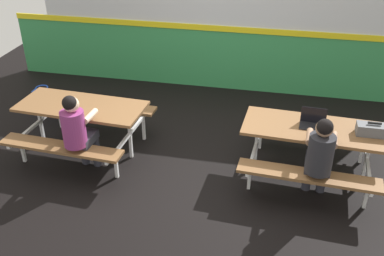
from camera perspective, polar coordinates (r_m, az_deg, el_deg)
The scene contains 9 objects.
ground_plane at distance 6.39m, azimuth 0.19°, elevation -3.92°, with size 10.00×10.00×0.02m, color black.
accent_backdrop at distance 8.11m, azimuth 3.95°, elevation 13.36°, with size 8.00×0.14×2.60m.
picnic_table_left at distance 6.46m, azimuth -13.86°, elevation 1.56°, with size 1.81×1.65×0.74m.
picnic_table_right at distance 5.94m, azimuth 15.11°, elevation -1.31°, with size 1.81×1.65×0.74m.
student_nearer at distance 5.87m, azimuth -14.47°, elevation -0.07°, with size 0.38×0.53×1.21m.
student_further at distance 5.39m, azimuth 16.05°, elevation -3.18°, with size 0.38×0.53×1.21m.
laptop_dark at distance 5.86m, azimuth 15.19°, elevation 0.69°, with size 0.33×0.24×0.22m.
toolbox_grey at distance 5.88m, azimuth 22.18°, elevation -0.22°, with size 0.40×0.18×0.18m.
tote_bag_bright at distance 7.99m, azimuth -18.42°, elevation 3.44°, with size 0.34×0.21×0.43m.
Camera 1 is at (1.09, -5.20, 3.54)m, focal length 41.67 mm.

